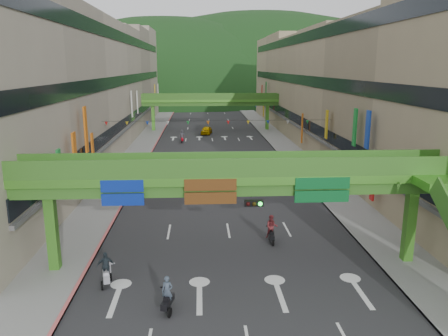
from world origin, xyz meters
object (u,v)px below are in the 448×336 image
(overpass_near, at_px, (252,189))
(pedestrian_red, at_px, (307,170))
(car_silver, at_px, (193,159))
(car_yellow, at_px, (206,130))
(scooter_rider_mid, at_px, (272,229))
(scooter_rider_near, at_px, (167,296))

(overpass_near, bearing_deg, pedestrian_red, 68.28)
(car_silver, bearing_deg, pedestrian_red, -35.16)
(overpass_near, relative_size, car_silver, 6.38)
(car_yellow, height_order, pedestrian_red, pedestrian_red)
(scooter_rider_mid, distance_m, car_yellow, 50.80)
(scooter_rider_mid, distance_m, pedestrian_red, 19.40)
(car_yellow, bearing_deg, scooter_rider_near, -83.46)
(car_silver, height_order, car_yellow, car_silver)
(scooter_rider_mid, relative_size, car_yellow, 0.49)
(scooter_rider_near, distance_m, car_yellow, 59.26)
(car_silver, bearing_deg, car_yellow, 79.80)
(overpass_near, height_order, car_yellow, overpass_near)
(car_silver, xyz_separation_m, pedestrian_red, (12.83, -7.34, 0.17))
(scooter_rider_mid, distance_m, car_silver, 26.15)
(scooter_rider_mid, bearing_deg, scooter_rider_near, -128.18)
(car_yellow, xyz_separation_m, pedestrian_red, (10.71, -32.53, 0.18))
(overpass_near, xyz_separation_m, scooter_rider_mid, (1.96, 4.15, -4.15))
(overpass_near, relative_size, scooter_rider_near, 14.50)
(overpass_near, xyz_separation_m, car_yellow, (-1.83, 54.81, -4.49))
(overpass_near, relative_size, car_yellow, 6.65)
(scooter_rider_near, relative_size, pedestrian_red, 1.08)
(pedestrian_red, bearing_deg, scooter_rider_near, -109.48)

